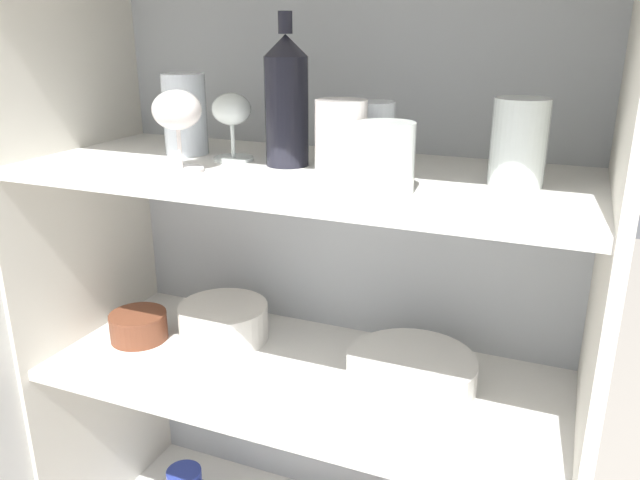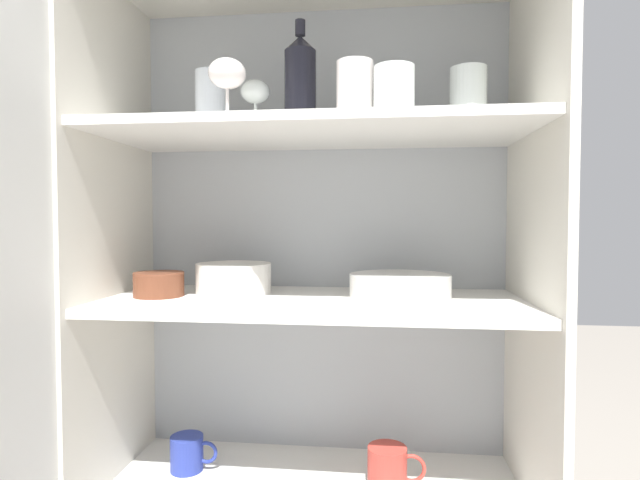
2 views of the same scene
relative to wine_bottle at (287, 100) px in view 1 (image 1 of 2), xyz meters
name	(u,v)px [view 1 (image 1 of 2)]	position (x,y,z in m)	size (l,w,h in m)	color
cupboard_back_panel	(342,342)	(0.03, 0.19, -0.54)	(0.98, 0.02, 1.54)	#B2B7BC
cupboard_side_left	(100,343)	(-0.45, -0.02, -0.54)	(0.02, 0.43, 1.54)	silver
cupboard_side_right	(577,454)	(0.51, -0.02, -0.54)	(0.02, 0.43, 1.54)	silver
shelf_board_middle	(303,376)	(0.03, -0.02, -0.50)	(0.95, 0.40, 0.02)	white
shelf_board_upper	(301,174)	(0.03, -0.02, -0.12)	(0.95, 0.40, 0.02)	white
tumbler_glass_0	(385,158)	(0.21, -0.12, -0.06)	(0.08, 0.08, 0.10)	white
tumbler_glass_1	(341,142)	(0.13, -0.08, -0.05)	(0.08, 0.08, 0.12)	silver
tumbler_glass_2	(371,138)	(0.15, 0.00, -0.05)	(0.07, 0.07, 0.11)	white
tumbler_glass_3	(185,114)	(-0.22, 0.02, -0.04)	(0.08, 0.08, 0.14)	white
tumbler_glass_4	(519,143)	(0.37, 0.00, -0.04)	(0.08, 0.08, 0.13)	white
wine_glass_0	(232,115)	(-0.10, 0.00, -0.03)	(0.07, 0.07, 0.12)	white
wine_glass_1	(177,115)	(-0.14, -0.11, -0.02)	(0.08, 0.08, 0.13)	silver
wine_bottle	(287,100)	(0.00, 0.00, 0.00)	(0.07, 0.07, 0.25)	black
plate_stack_white	(411,371)	(0.23, 0.02, -0.47)	(0.23, 0.23, 0.05)	silver
mixing_bowl_large	(224,320)	(-0.17, 0.04, -0.45)	(0.18, 0.18, 0.07)	silver
serving_bowl_small	(139,325)	(-0.33, -0.03, -0.46)	(0.12, 0.12, 0.06)	brown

